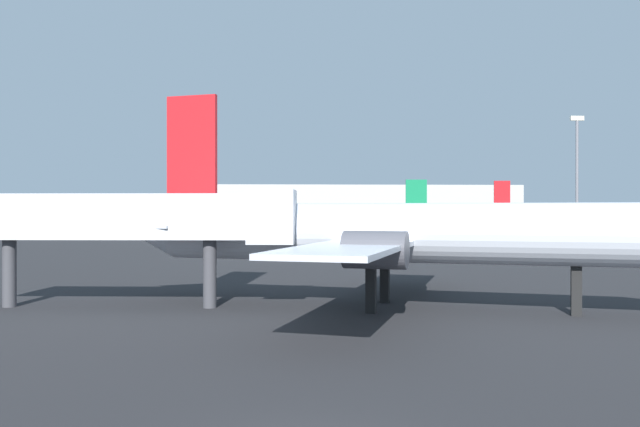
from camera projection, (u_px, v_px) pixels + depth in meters
airplane_at_gate at (396, 233)px, 32.93m from camera, size 32.19×25.07×11.67m
airplane_distant at (321, 230)px, 76.42m from camera, size 31.24×19.77×8.92m
airplane_far_left at (566, 223)px, 97.00m from camera, size 28.69×19.08×9.74m
jet_bridge at (147, 219)px, 33.17m from camera, size 17.52×3.56×6.17m
light_mast_right at (577, 171)px, 112.71m from camera, size 2.40×0.50×22.08m
terminal_building at (347, 209)px, 152.43m from camera, size 78.80×20.81×11.11m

